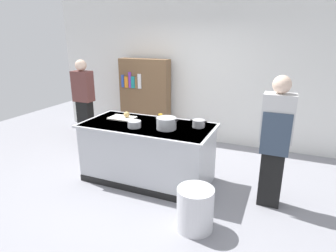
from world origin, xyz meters
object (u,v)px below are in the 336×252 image
onion (127,114)px  juice_cup (160,117)px  mixing_bowl (134,124)px  sauce_pan (199,123)px  trash_bin (195,209)px  person_guest (84,101)px  stock_pot (166,123)px  person_chef (275,140)px  bookshelf (145,99)px

onion → juice_cup: (0.53, 0.12, -0.02)m
onion → mixing_bowl: (0.34, -0.35, -0.02)m
sauce_pan → trash_bin: (0.30, -1.04, -0.70)m
juice_cup → person_guest: size_ratio=0.06×
stock_pot → trash_bin: 1.27m
onion → sauce_pan: 1.18m
juice_cup → person_chef: (1.70, -0.27, -0.04)m
mixing_bowl → trash_bin: 1.49m
onion → stock_pot: stock_pot is taller
mixing_bowl → person_guest: size_ratio=0.11×
onion → sauce_pan: bearing=1.0°
juice_cup → bookshelf: bookshelf is taller
person_chef → onion: bearing=68.1°
onion → juice_cup: 0.55m
trash_bin → bookshelf: bearing=127.1°
onion → person_chef: person_chef is taller
stock_pot → person_chef: bearing=3.8°
person_guest → trash_bin: bearing=58.4°
person_guest → bookshelf: bearing=133.4°
stock_pot → bookshelf: (-1.32, 1.88, -0.13)m
sauce_pan → bookshelf: 2.35m
sauce_pan → juice_cup: bearing=171.0°
onion → bookshelf: bearing=107.8°
mixing_bowl → juice_cup: size_ratio=1.91×
mixing_bowl → person_guest: 2.10m
person_guest → bookshelf: 1.28m
sauce_pan → mixing_bowl: 0.92m
stock_pot → bookshelf: bearing=125.0°
person_chef → mixing_bowl: bearing=78.0°
bookshelf → person_chef: bearing=-32.9°
juice_cup → person_chef: bearing=-9.0°
mixing_bowl → sauce_pan: bearing=23.8°
stock_pot → trash_bin: stock_pot is taller
person_guest → onion: bearing=62.0°
person_chef → sauce_pan: bearing=62.8°
juice_cup → trash_bin: bearing=-50.1°
bookshelf → onion: bearing=-72.2°
stock_pot → juice_cup: 0.45m
trash_bin → person_guest: size_ratio=0.30×
juice_cup → trash_bin: size_ratio=0.19×
stock_pot → trash_bin: bearing=-48.1°
onion → person_chef: (2.24, -0.15, -0.05)m
onion → sauce_pan: (1.18, 0.02, -0.01)m
juice_cup → person_guest: bearing=162.3°
onion → trash_bin: onion is taller
juice_cup → person_chef: size_ratio=0.06×
onion → person_guest: (-1.44, 0.75, -0.06)m
stock_pot → person_guest: 2.45m
juice_cup → person_guest: 2.07m
onion → trash_bin: 1.93m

